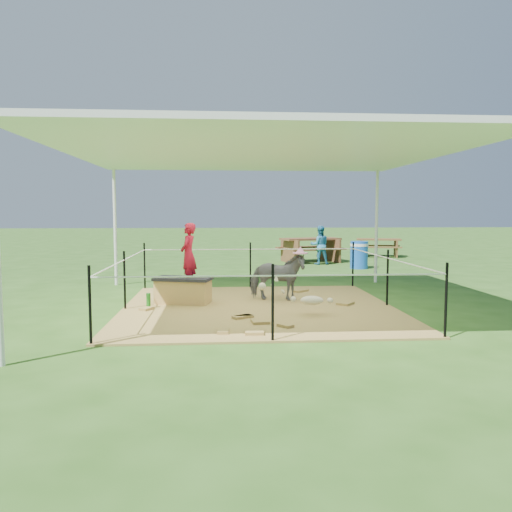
{
  "coord_description": "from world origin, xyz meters",
  "views": [
    {
      "loc": [
        -0.66,
        -8.41,
        1.64
      ],
      "look_at": [
        0.0,
        0.6,
        0.85
      ],
      "focal_mm": 35.0,
      "sensor_mm": 36.0,
      "label": 1
    }
  ],
  "objects": [
    {
      "name": "hay_patch",
      "position": [
        0.0,
        0.0,
        0.01
      ],
      "size": [
        4.6,
        4.6,
        0.03
      ],
      "primitive_type": "cube",
      "color": "brown",
      "rests_on": "ground"
    },
    {
      "name": "trash_barrel",
      "position": [
        3.42,
        5.88,
        0.4
      ],
      "size": [
        0.65,
        0.65,
        0.8
      ],
      "primitive_type": "cylinder",
      "rotation": [
        0.0,
        0.0,
        0.34
      ],
      "color": "blue",
      "rests_on": "ground"
    },
    {
      "name": "picnic_table_far",
      "position": [
        5.25,
        9.71,
        0.33
      ],
      "size": [
        1.85,
        1.53,
        0.67
      ],
      "primitive_type": "cube",
      "rotation": [
        0.0,
        0.0,
        -0.26
      ],
      "color": "brown",
      "rests_on": "ground"
    },
    {
      "name": "canopy_tent",
      "position": [
        0.0,
        0.0,
        2.69
      ],
      "size": [
        6.3,
        6.3,
        2.9
      ],
      "color": "silver",
      "rests_on": "ground"
    },
    {
      "name": "distant_person",
      "position": [
        2.5,
        7.09,
        0.61
      ],
      "size": [
        0.59,
        0.46,
        1.22
      ],
      "primitive_type": "imported",
      "rotation": [
        0.0,
        0.0,
        3.14
      ],
      "color": "teal",
      "rests_on": "ground"
    },
    {
      "name": "ground",
      "position": [
        0.0,
        0.0,
        0.0
      ],
      "size": [
        90.0,
        90.0,
        0.0
      ],
      "primitive_type": "plane",
      "color": "#2D5919",
      "rests_on": "ground"
    },
    {
      "name": "picnic_table_near",
      "position": [
        2.34,
        7.86,
        0.4
      ],
      "size": [
        2.24,
        1.88,
        0.8
      ],
      "primitive_type": "cube",
      "rotation": [
        0.0,
        0.0,
        0.29
      ],
      "color": "brown",
      "rests_on": "ground"
    },
    {
      "name": "dark_cloth",
      "position": [
        -1.31,
        0.44,
        0.47
      ],
      "size": [
        1.09,
        0.75,
        0.05
      ],
      "primitive_type": "cube",
      "rotation": [
        0.0,
        0.0,
        -0.26
      ],
      "color": "black",
      "rests_on": "straw_bale"
    },
    {
      "name": "woman",
      "position": [
        -1.21,
        0.44,
        1.0
      ],
      "size": [
        0.36,
        0.46,
        1.11
      ],
      "primitive_type": "imported",
      "rotation": [
        0.0,
        0.0,
        -1.83
      ],
      "color": "#AE1026",
      "rests_on": "straw_bale"
    },
    {
      "name": "straw_bale",
      "position": [
        -1.31,
        0.44,
        0.24
      ],
      "size": [
        1.02,
        0.69,
        0.41
      ],
      "primitive_type": "cube",
      "rotation": [
        0.0,
        0.0,
        -0.26
      ],
      "color": "#AC833E",
      "rests_on": "hay_patch"
    },
    {
      "name": "foal",
      "position": [
        0.78,
        -0.75,
        0.29
      ],
      "size": [
        1.0,
        0.63,
        0.53
      ],
      "primitive_type": null,
      "rotation": [
        0.0,
        0.0,
        -0.11
      ],
      "color": "beige",
      "rests_on": "hay_patch"
    },
    {
      "name": "rope_fence",
      "position": [
        0.0,
        -0.0,
        0.64
      ],
      "size": [
        4.54,
        4.54,
        1.0
      ],
      "color": "black",
      "rests_on": "ground"
    },
    {
      "name": "pink_hat",
      "position": [
        0.39,
        0.6,
        0.96
      ],
      "size": [
        0.27,
        0.27,
        0.13
      ],
      "primitive_type": "cylinder",
      "color": "pink",
      "rests_on": "pony"
    },
    {
      "name": "green_bottle",
      "position": [
        -1.86,
        -0.01,
        0.16
      ],
      "size": [
        0.09,
        0.09,
        0.26
      ],
      "primitive_type": "cylinder",
      "rotation": [
        0.0,
        0.0,
        -0.26
      ],
      "color": "#196B17",
      "rests_on": "hay_patch"
    },
    {
      "name": "pony",
      "position": [
        0.39,
        0.6,
        0.47
      ],
      "size": [
        1.11,
        0.69,
        0.87
      ],
      "primitive_type": "imported",
      "rotation": [
        0.0,
        0.0,
        1.35
      ],
      "color": "#4C4D51",
      "rests_on": "hay_patch"
    }
  ]
}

